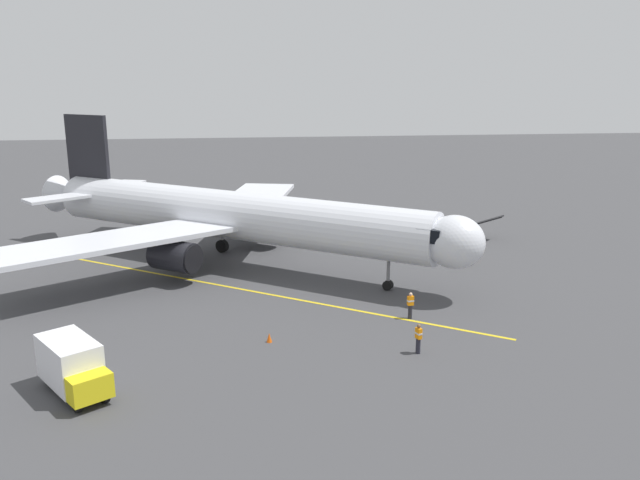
# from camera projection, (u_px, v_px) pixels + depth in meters

# --- Properties ---
(ground_plane) EXTENTS (220.00, 220.00, 0.00)m
(ground_plane) POSITION_uv_depth(u_px,v_px,m) (243.00, 262.00, 52.82)
(ground_plane) COLOR #424244
(apron_lead_in_line) EXTENTS (32.63, 23.53, 0.01)m
(apron_lead_in_line) POSITION_uv_depth(u_px,v_px,m) (233.00, 288.00, 46.40)
(apron_lead_in_line) COLOR yellow
(apron_lead_in_line) RESTS_ON ground
(airplane) EXTENTS (34.96, 31.24, 11.50)m
(airplane) POSITION_uv_depth(u_px,v_px,m) (229.00, 216.00, 51.31)
(airplane) COLOR silver
(airplane) RESTS_ON ground
(ground_crew_marshaller) EXTENTS (0.44, 0.32, 1.71)m
(ground_crew_marshaller) POSITION_uv_depth(u_px,v_px,m) (410.00, 305.00, 40.33)
(ground_crew_marshaller) COLOR #23232D
(ground_crew_marshaller) RESTS_ON ground
(ground_crew_wing_walker) EXTENTS (0.36, 0.46, 1.71)m
(ground_crew_wing_walker) POSITION_uv_depth(u_px,v_px,m) (418.00, 338.00, 35.24)
(ground_crew_wing_walker) COLOR #23232D
(ground_crew_wing_walker) RESTS_ON ground
(ground_crew_loader) EXTENTS (0.34, 0.45, 1.71)m
(ground_crew_loader) POSITION_uv_depth(u_px,v_px,m) (471.00, 255.00, 51.69)
(ground_crew_loader) COLOR #23232D
(ground_crew_loader) RESTS_ON ground
(box_truck_near_nose) EXTENTS (4.21, 4.90, 2.62)m
(box_truck_near_nose) POSITION_uv_depth(u_px,v_px,m) (73.00, 367.00, 30.67)
(box_truck_near_nose) COLOR yellow
(box_truck_near_nose) RESTS_ON ground
(belt_loader_portside) EXTENTS (4.41, 3.65, 2.32)m
(belt_loader_portside) POSITION_uv_depth(u_px,v_px,m) (468.00, 229.00, 61.10)
(belt_loader_portside) COLOR black
(belt_loader_portside) RESTS_ON ground
(safety_cone_nose_left) EXTENTS (0.32, 0.32, 0.55)m
(safety_cone_nose_left) POSITION_uv_depth(u_px,v_px,m) (453.00, 259.00, 52.72)
(safety_cone_nose_left) COLOR #F2590F
(safety_cone_nose_left) RESTS_ON ground
(safety_cone_nose_right) EXTENTS (0.32, 0.32, 0.55)m
(safety_cone_nose_right) POSITION_uv_depth(u_px,v_px,m) (269.00, 338.00, 36.88)
(safety_cone_nose_right) COLOR #F2590F
(safety_cone_nose_right) RESTS_ON ground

